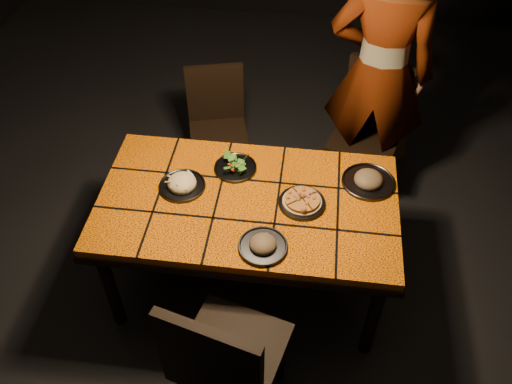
# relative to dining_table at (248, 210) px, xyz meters

# --- Properties ---
(room_shell) EXTENTS (6.04, 7.04, 3.08)m
(room_shell) POSITION_rel_dining_table_xyz_m (0.00, 0.00, 0.83)
(room_shell) COLOR black
(room_shell) RESTS_ON ground
(dining_table) EXTENTS (1.62, 0.92, 0.75)m
(dining_table) POSITION_rel_dining_table_xyz_m (0.00, 0.00, 0.00)
(dining_table) COLOR orange
(dining_table) RESTS_ON ground
(chair_near) EXTENTS (0.57, 0.57, 1.03)m
(chair_near) POSITION_rel_dining_table_xyz_m (0.00, -0.84, -0.08)
(chair_near) COLOR black
(chair_near) RESTS_ON ground
(chair_far_left) EXTENTS (0.48, 0.48, 0.87)m
(chair_far_left) POSITION_rel_dining_table_xyz_m (-0.35, 0.97, -0.17)
(chair_far_left) COLOR black
(chair_far_left) RESTS_ON ground
(chair_far_right) EXTENTS (0.54, 0.54, 0.97)m
(chair_far_right) POSITION_rel_dining_table_xyz_m (0.70, 1.02, -0.12)
(chair_far_right) COLOR black
(chair_far_right) RESTS_ON ground
(diner) EXTENTS (0.73, 0.54, 1.86)m
(diner) POSITION_rel_dining_table_xyz_m (0.70, 1.02, 0.26)
(diner) COLOR brown
(diner) RESTS_ON ground
(plate_pizza) EXTENTS (0.29, 0.29, 0.04)m
(plate_pizza) POSITION_rel_dining_table_xyz_m (0.29, 0.01, 0.10)
(plate_pizza) COLOR #35353A
(plate_pizza) RESTS_ON dining_table
(plate_pasta) EXTENTS (0.26, 0.26, 0.08)m
(plate_pasta) POSITION_rel_dining_table_xyz_m (-0.37, 0.05, 0.10)
(plate_pasta) COLOR #35353A
(plate_pasta) RESTS_ON dining_table
(plate_salad) EXTENTS (0.24, 0.24, 0.07)m
(plate_salad) POSITION_rel_dining_table_xyz_m (-0.10, 0.23, 0.10)
(plate_salad) COLOR #35353A
(plate_salad) RESTS_ON dining_table
(plate_mushroom_a) EXTENTS (0.25, 0.25, 0.08)m
(plate_mushroom_a) POSITION_rel_dining_table_xyz_m (0.12, -0.31, 0.10)
(plate_mushroom_a) COLOR #35353A
(plate_mushroom_a) RESTS_ON dining_table
(plate_mushroom_b) EXTENTS (0.29, 0.29, 0.10)m
(plate_mushroom_b) POSITION_rel_dining_table_xyz_m (0.64, 0.21, 0.10)
(plate_mushroom_b) COLOR #35353A
(plate_mushroom_b) RESTS_ON dining_table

